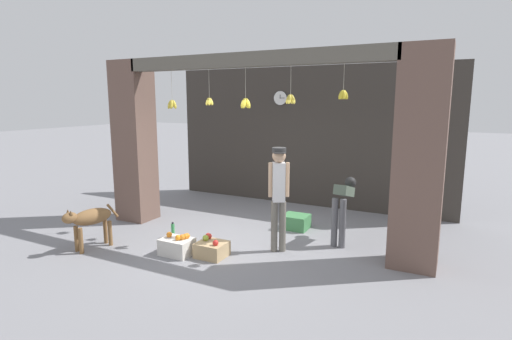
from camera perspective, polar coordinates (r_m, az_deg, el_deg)
ground_plane at (r=7.20m, az=-1.65°, el=-10.40°), size 60.00×60.00×0.00m
shop_back_wall at (r=9.60m, az=7.11°, el=4.72°), size 6.81×0.12×3.29m
shop_pillar_left at (r=8.68m, az=-16.96°, el=3.83°), size 0.70×0.60×3.29m
shop_pillar_right at (r=6.30m, az=22.30°, el=1.37°), size 0.70×0.60×3.29m
storefront_awning at (r=6.89m, az=-1.34°, el=15.20°), size 4.91×0.29×0.96m
dog at (r=7.33m, az=-22.64°, el=-6.49°), size 0.43×0.97×0.76m
shopkeeper at (r=6.55m, az=3.27°, el=-2.89°), size 0.32×0.32×1.75m
worker_stooping at (r=7.18m, az=12.34°, el=-4.47°), size 0.25×0.85×1.11m
fruit_crate_oranges at (r=6.77m, az=-11.20°, el=-10.59°), size 0.51×0.38×0.36m
fruit_crate_apples at (r=6.62m, az=-6.36°, el=-11.09°), size 0.46×0.42×0.33m
produce_box_green at (r=7.96m, az=5.71°, el=-7.37°), size 0.49×0.44×0.28m
water_bottle at (r=7.59m, az=-11.78°, el=-8.45°), size 0.06×0.06×0.29m
wall_clock at (r=9.72m, az=3.50°, el=10.22°), size 0.35×0.03×0.35m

